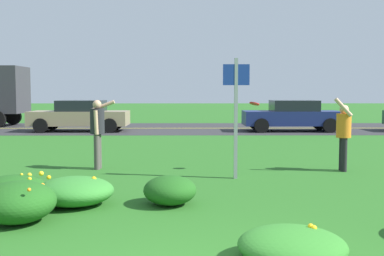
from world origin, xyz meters
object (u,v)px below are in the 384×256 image
sign_post_near_path (236,106)px  car_tan_center_right (80,116)px  person_thrower_dark_shirt (98,128)px  car_navy_center_left (292,115)px  frisbee_red (254,104)px  person_catcher_orange_shirt (343,131)px

sign_post_near_path → car_tan_center_right: 13.48m
person_thrower_dark_shirt → car_navy_center_left: person_thrower_dark_shirt is taller
sign_post_near_path → frisbee_red: (0.52, 0.94, 0.02)m
sign_post_near_path → frisbee_red: bearing=61.0°
car_navy_center_left → car_tan_center_right: (-9.93, 0.00, 0.00)m
person_catcher_orange_shirt → car_navy_center_left: person_catcher_orange_shirt is taller
person_thrower_dark_shirt → car_tan_center_right: 11.13m
person_catcher_orange_shirt → car_navy_center_left: size_ratio=0.38×
frisbee_red → car_navy_center_left: bearing=73.3°
person_catcher_orange_shirt → frisbee_red: size_ratio=6.96×
person_thrower_dark_shirt → frisbee_red: (3.71, -0.32, 0.58)m
sign_post_near_path → person_catcher_orange_shirt: bearing=19.6°
frisbee_red → car_navy_center_left: size_ratio=0.06×
sign_post_near_path → car_navy_center_left: size_ratio=0.57×
person_thrower_dark_shirt → person_catcher_orange_shirt: (5.80, -0.33, -0.07)m
person_thrower_dark_shirt → car_navy_center_left: bearing=56.8°
person_catcher_orange_shirt → frisbee_red: bearing=179.7°
sign_post_near_path → car_tan_center_right: (-6.08, 12.00, -0.81)m
sign_post_near_path → person_catcher_orange_shirt: sign_post_near_path is taller
sign_post_near_path → car_navy_center_left: sign_post_near_path is taller
person_thrower_dark_shirt → sign_post_near_path: bearing=-21.6°
person_thrower_dark_shirt → car_navy_center_left: 12.84m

